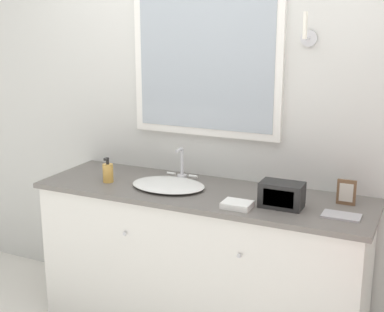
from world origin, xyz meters
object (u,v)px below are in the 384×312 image
(sink_basin, at_px, (169,184))
(picture_frame, at_px, (346,192))
(appliance_box, at_px, (282,195))
(soap_bottle, at_px, (108,173))

(sink_basin, relative_size, picture_frame, 3.22)
(sink_basin, bearing_deg, appliance_box, -4.16)
(picture_frame, bearing_deg, appliance_box, -148.83)
(sink_basin, xyz_separation_m, appliance_box, (0.69, -0.05, 0.05))
(sink_basin, height_order, picture_frame, sink_basin)
(picture_frame, bearing_deg, soap_bottle, -172.06)
(soap_bottle, bearing_deg, appliance_box, 0.55)
(appliance_box, bearing_deg, soap_bottle, -179.45)
(sink_basin, distance_m, appliance_box, 0.69)
(sink_basin, relative_size, appliance_box, 1.98)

